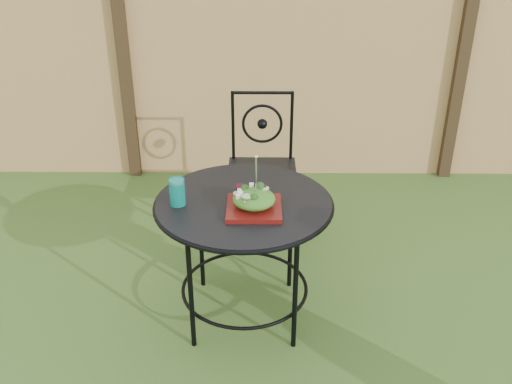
# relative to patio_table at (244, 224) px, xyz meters

# --- Properties ---
(ground) EXTENTS (60.00, 60.00, 0.00)m
(ground) POSITION_rel_patio_table_xyz_m (0.33, -0.34, -0.59)
(ground) COLOR #234415
(ground) RESTS_ON ground
(fence) EXTENTS (8.00, 0.12, 1.90)m
(fence) POSITION_rel_patio_table_xyz_m (0.33, 1.85, 0.36)
(fence) COLOR #E8B273
(fence) RESTS_ON ground
(patio_table) EXTENTS (0.92, 0.92, 0.72)m
(patio_table) POSITION_rel_patio_table_xyz_m (0.00, 0.00, 0.00)
(patio_table) COLOR black
(patio_table) RESTS_ON ground
(patio_chair) EXTENTS (0.46, 0.46, 0.95)m
(patio_chair) POSITION_rel_patio_table_xyz_m (0.09, 0.95, -0.08)
(patio_chair) COLOR black
(patio_chair) RESTS_ON ground
(salad_plate) EXTENTS (0.27, 0.27, 0.02)m
(salad_plate) POSITION_rel_patio_table_xyz_m (0.05, -0.10, 0.15)
(salad_plate) COLOR #4E0F0B
(salad_plate) RESTS_ON patio_table
(salad) EXTENTS (0.21, 0.21, 0.08)m
(salad) POSITION_rel_patio_table_xyz_m (0.05, -0.10, 0.20)
(salad) COLOR #235614
(salad) RESTS_ON salad_plate
(fork) EXTENTS (0.01, 0.01, 0.18)m
(fork) POSITION_rel_patio_table_xyz_m (0.06, -0.10, 0.33)
(fork) COLOR silver
(fork) RESTS_ON salad
(drinking_glass) EXTENTS (0.08, 0.08, 0.14)m
(drinking_glass) POSITION_rel_patio_table_xyz_m (-0.33, -0.04, 0.21)
(drinking_glass) COLOR #0B8073
(drinking_glass) RESTS_ON patio_table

